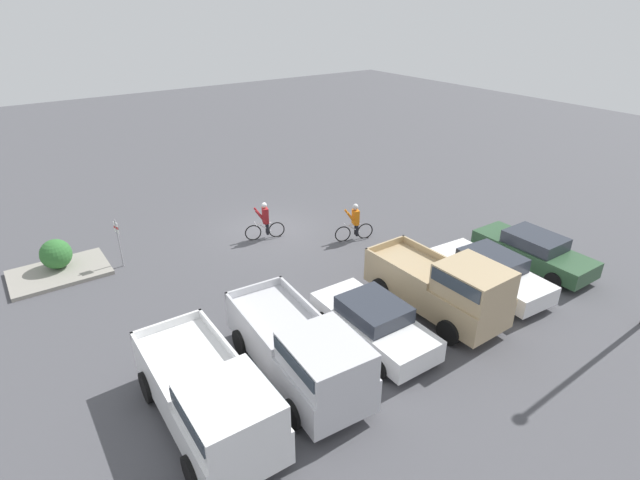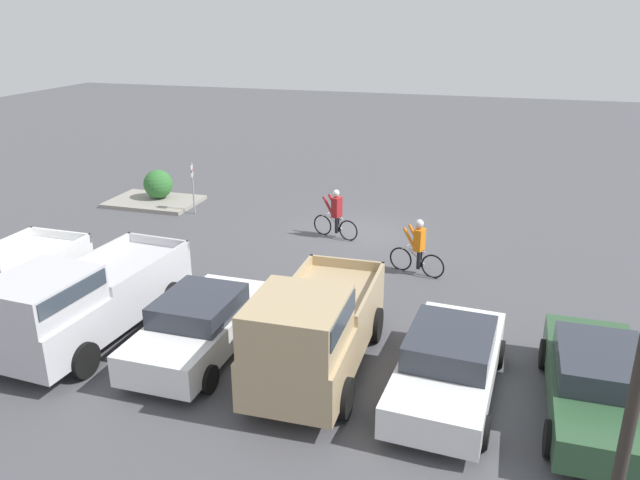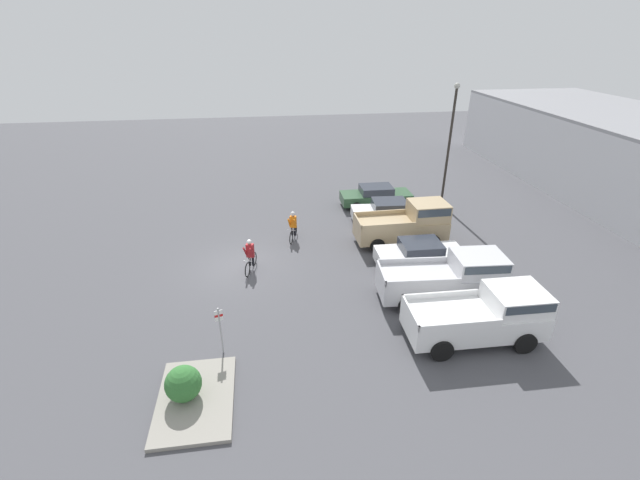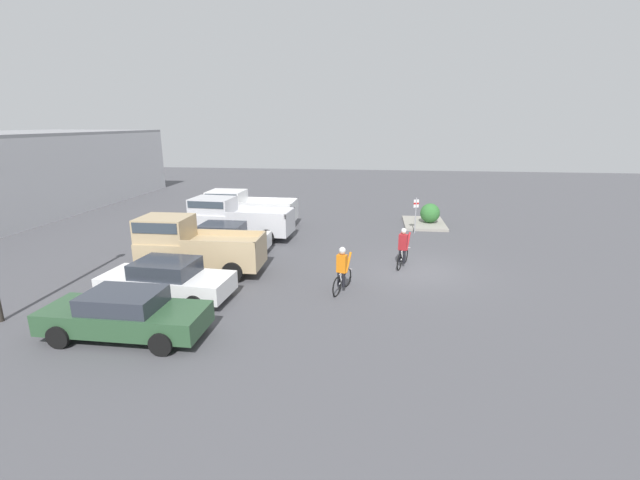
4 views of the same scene
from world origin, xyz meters
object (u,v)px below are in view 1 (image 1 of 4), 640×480
pickup_truck_0 (445,286)px  shrub (56,254)px  sedan_0 (533,250)px  pickup_truck_1 (303,351)px  pickup_truck_2 (211,398)px  cyclist_1 (355,222)px  fire_lane_sign (118,238)px  sedan_1 (490,271)px  cyclist_0 (265,221)px  sedan_2 (373,322)px

pickup_truck_0 → shrub: bearing=-47.3°
sedan_0 → shrub: 18.84m
pickup_truck_1 → pickup_truck_2: bearing=4.3°
pickup_truck_0 → cyclist_1: 6.50m
pickup_truck_2 → fire_lane_sign: bearing=-93.0°
sedan_1 → cyclist_1: bearing=-76.0°
pickup_truck_0 → pickup_truck_2: pickup_truck_0 is taller
sedan_1 → cyclist_0: cyclist_0 is taller
cyclist_0 → fire_lane_sign: (5.98, -1.04, 0.39)m
fire_lane_sign → cyclist_1: bearing=159.4°
cyclist_1 → sedan_2: bearing=55.9°
sedan_0 → sedan_2: (8.40, 0.06, 0.01)m
sedan_1 → cyclist_1: size_ratio=2.69×
shrub → sedan_0: bearing=146.1°
sedan_1 → sedan_2: sedan_2 is taller
sedan_2 → shrub: sedan_2 is taller
cyclist_0 → cyclist_1: size_ratio=1.00×
sedan_1 → cyclist_1: cyclist_1 is taller
sedan_0 → sedan_1: size_ratio=1.01×
sedan_0 → pickup_truck_1: (11.23, 0.39, 0.41)m
pickup_truck_2 → sedan_0: bearing=-177.5°
pickup_truck_0 → cyclist_0: pickup_truck_0 is taller
cyclist_1 → shrub: (11.33, -4.51, -0.12)m
cyclist_0 → pickup_truck_0: bearing=102.2°
pickup_truck_2 → sedan_1: bearing=-177.4°
pickup_truck_1 → sedan_1: bearing=-178.0°
sedan_0 → fire_lane_sign: (13.47, -9.42, 0.52)m
sedan_2 → pickup_truck_1: 2.88m
sedan_2 → cyclist_1: bearing=-124.1°
sedan_2 → shrub: size_ratio=3.72×
pickup_truck_0 → sedan_2: bearing=-6.6°
pickup_truck_2 → cyclist_0: size_ratio=3.03×
cyclist_1 → fire_lane_sign: (9.16, -3.44, 0.38)m
pickup_truck_0 → shrub: size_ratio=4.28×
pickup_truck_1 → sedan_2: bearing=-173.3°
fire_lane_sign → cyclist_0: bearing=170.1°
sedan_0 → cyclist_1: (4.31, -5.98, 0.15)m
sedan_0 → pickup_truck_0: (5.59, 0.38, 0.49)m
pickup_truck_1 → cyclist_1: pickup_truck_1 is taller
sedan_1 → shrub: (12.85, -10.60, 0.03)m
sedan_2 → cyclist_0: size_ratio=2.53×
pickup_truck_0 → shrub: 14.82m
cyclist_0 → sedan_2: bearing=83.8°
pickup_truck_1 → fire_lane_sign: bearing=-77.1°
pickup_truck_1 → fire_lane_sign: size_ratio=2.72×
pickup_truck_0 → pickup_truck_1: pickup_truck_0 is taller
sedan_0 → sedan_2: size_ratio=1.07×
sedan_1 → pickup_truck_2: size_ratio=0.88×
sedan_1 → cyclist_1: 6.27m
pickup_truck_2 → fire_lane_sign: 10.04m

